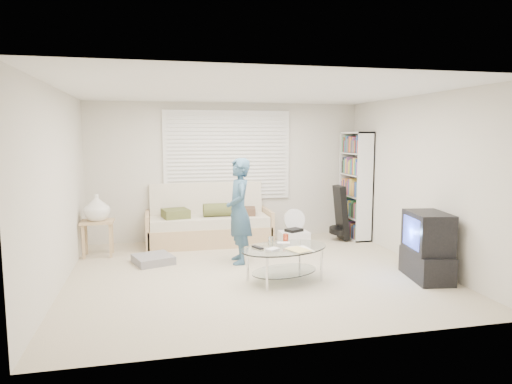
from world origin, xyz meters
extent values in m
plane|color=tan|center=(0.00, 0.00, 0.00)|extent=(5.00, 5.00, 0.00)
cube|color=beige|center=(0.00, 2.25, 1.25)|extent=(5.00, 0.02, 2.50)
cube|color=beige|center=(0.00, -2.25, 1.25)|extent=(5.00, 0.02, 2.50)
cube|color=beige|center=(-2.50, 0.00, 1.25)|extent=(0.02, 4.50, 2.50)
cube|color=beige|center=(2.50, 0.00, 1.25)|extent=(0.02, 4.50, 2.50)
cube|color=white|center=(0.00, 0.00, 2.50)|extent=(5.00, 4.50, 0.02)
cube|color=white|center=(0.00, 2.22, 1.55)|extent=(2.32, 0.06, 1.62)
cube|color=black|center=(0.00, 2.21, 1.55)|extent=(2.20, 0.01, 1.50)
cube|color=silver|center=(0.00, 2.18, 1.55)|extent=(2.16, 0.04, 1.50)
cube|color=silver|center=(0.00, 2.20, 1.55)|extent=(2.32, 0.08, 1.62)
cube|color=tan|center=(-0.40, 1.83, 0.17)|extent=(2.11, 0.84, 0.34)
cube|color=beige|center=(-0.40, 1.81, 0.42)|extent=(2.03, 0.78, 0.17)
cube|color=beige|center=(-0.40, 2.17, 0.74)|extent=(2.03, 0.23, 0.65)
cube|color=tan|center=(-1.46, 1.83, 0.30)|extent=(0.06, 0.84, 0.59)
cube|color=tan|center=(0.65, 1.83, 0.30)|extent=(0.06, 0.84, 0.59)
cube|color=brown|center=(-0.98, 1.78, 0.58)|extent=(0.50, 0.50, 0.15)
cylinder|color=brown|center=(-0.24, 1.75, 0.62)|extent=(0.53, 0.23, 0.23)
cube|color=#4B3425|center=(0.23, 1.81, 0.57)|extent=(0.44, 0.44, 0.13)
cube|color=slate|center=(-1.37, 0.81, 0.06)|extent=(0.67, 0.67, 0.12)
cube|color=tan|center=(-2.22, 1.43, 0.55)|extent=(0.50, 0.40, 0.04)
cube|color=tan|center=(-2.42, 1.28, 0.27)|extent=(0.04, 0.04, 0.54)
cube|color=tan|center=(-2.02, 1.28, 0.27)|extent=(0.04, 0.04, 0.54)
cube|color=tan|center=(-2.42, 1.58, 0.27)|extent=(0.04, 0.04, 0.54)
cube|color=tan|center=(-2.02, 1.58, 0.27)|extent=(0.04, 0.04, 0.54)
imported|color=white|center=(-2.22, 1.43, 0.78)|extent=(0.40, 0.40, 0.42)
cube|color=white|center=(2.33, 1.76, 0.99)|extent=(0.31, 0.83, 1.97)
cube|color=black|center=(1.99, 1.60, 0.52)|extent=(0.23, 0.36, 0.99)
cylinder|color=black|center=(1.95, 1.60, 0.19)|extent=(0.36, 0.36, 0.13)
cylinder|color=white|center=(1.05, 1.49, 0.01)|extent=(0.26, 0.26, 0.03)
cylinder|color=white|center=(1.05, 1.49, 0.18)|extent=(0.04, 0.04, 0.33)
cylinder|color=white|center=(1.05, 1.49, 0.45)|extent=(0.38, 0.14, 0.38)
cylinder|color=white|center=(1.05, 1.49, 0.45)|extent=(0.10, 0.06, 0.10)
cube|color=white|center=(0.97, 1.21, 0.15)|extent=(0.49, 0.35, 0.29)
cube|color=black|center=(0.97, 1.21, 0.31)|extent=(0.33, 0.30, 0.05)
cube|color=black|center=(2.20, -0.77, 0.18)|extent=(0.56, 0.89, 0.37)
cube|color=black|center=(2.20, -0.77, 0.63)|extent=(0.56, 0.75, 0.53)
cube|color=#4459D8|center=(1.98, -0.73, 0.63)|extent=(0.10, 0.53, 0.40)
ellipsoid|color=silver|center=(0.32, -0.44, 0.45)|extent=(1.40, 1.11, 0.02)
ellipsoid|color=silver|center=(0.32, -0.44, 0.13)|extent=(1.07, 0.85, 0.01)
cylinder|color=silver|center=(-0.01, -0.81, 0.21)|extent=(0.03, 0.03, 0.43)
cylinder|color=silver|center=(0.79, -0.55, 0.21)|extent=(0.03, 0.03, 0.43)
cylinder|color=silver|center=(-0.16, -0.34, 0.21)|extent=(0.03, 0.03, 0.43)
cylinder|color=silver|center=(0.65, -0.08, 0.21)|extent=(0.03, 0.03, 0.43)
cube|color=white|center=(0.11, -0.60, 0.47)|extent=(0.20, 0.18, 0.04)
cube|color=white|center=(0.34, -0.32, 0.47)|extent=(0.19, 0.14, 0.04)
cylinder|color=silver|center=(0.17, -0.28, 0.51)|extent=(0.07, 0.07, 0.11)
cylinder|color=#D74B2D|center=(0.41, -0.18, 0.51)|extent=(0.07, 0.07, 0.12)
cube|color=black|center=(-0.04, -0.42, 0.47)|extent=(0.13, 0.19, 0.02)
cube|color=white|center=(0.48, -0.60, 0.46)|extent=(0.28, 0.36, 0.01)
cube|color=#D5BF6E|center=(0.44, -0.64, 0.47)|extent=(0.32, 0.36, 0.01)
imported|color=#294A63|center=(-0.10, 0.56, 0.79)|extent=(0.39, 0.58, 1.58)
camera|label=1|loc=(-1.34, -6.05, 1.91)|focal=32.00mm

